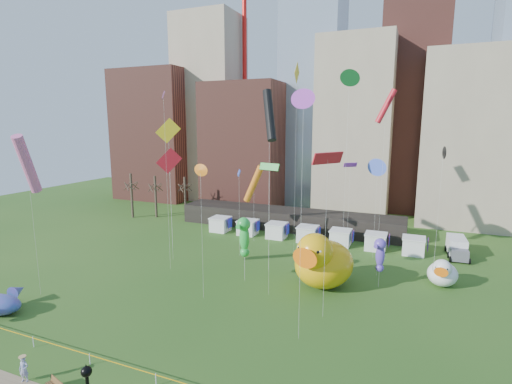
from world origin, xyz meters
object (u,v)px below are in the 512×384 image
at_px(small_duck, 442,273).
at_px(woman, 24,369).
at_px(big_duck, 322,261).
at_px(seahorse_green, 244,234).
at_px(box_truck, 457,247).
at_px(seahorse_purple, 380,252).

relative_size(small_duck, woman, 2.50).
xyz_separation_m(big_duck, seahorse_green, (-8.59, -1.60, 2.57)).
bearing_deg(seahorse_green, box_truck, 47.96).
distance_m(seahorse_purple, woman, 33.67).
bearing_deg(box_truck, seahorse_purple, -123.94).
distance_m(big_duck, seahorse_purple, 6.35).
bearing_deg(seahorse_purple, box_truck, 83.17).
relative_size(big_duck, seahorse_green, 1.23).
xyz_separation_m(big_duck, seahorse_purple, (5.82, 2.32, 1.05)).
bearing_deg(woman, box_truck, 34.58).
bearing_deg(woman, seahorse_green, 53.67).
distance_m(seahorse_green, woman, 23.46).
distance_m(seahorse_purple, box_truck, 17.37).
bearing_deg(box_truck, small_duck, -104.68).
xyz_separation_m(small_duck, seahorse_purple, (-6.43, -3.14, 2.52)).
relative_size(seahorse_green, woman, 4.09).
xyz_separation_m(seahorse_green, woman, (-6.94, -21.93, -4.64)).
relative_size(big_duck, small_duck, 2.01).
height_order(small_duck, box_truck, small_duck).
bearing_deg(box_truck, woman, -129.60).
xyz_separation_m(seahorse_green, seahorse_purple, (14.40, 3.93, -1.52)).
distance_m(big_duck, box_truck, 22.52).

